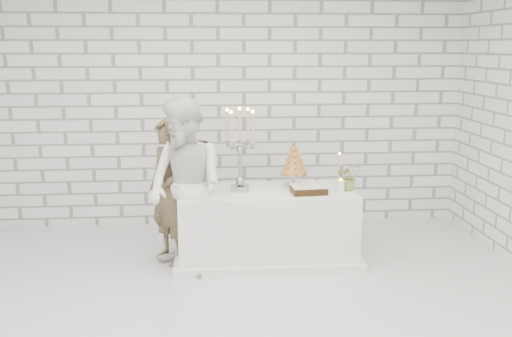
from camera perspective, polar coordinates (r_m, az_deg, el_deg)
name	(u,v)px	position (r m, az deg, el deg)	size (l,w,h in m)	color
ground	(225,316)	(4.75, -3.29, -15.08)	(6.00, 5.00, 0.01)	silver
wall_back	(219,105)	(6.74, -3.90, 6.58)	(6.00, 0.01, 3.00)	white
wall_front	(235,263)	(1.84, -2.22, -9.80)	(6.00, 0.01, 3.00)	white
cake_table	(267,225)	(5.77, 1.15, -5.89)	(1.80, 0.80, 0.75)	white
groom	(169,192)	(5.67, -9.08, -2.41)	(0.55, 0.36, 1.50)	#423522
bride	(186,187)	(5.34, -7.33, -1.96)	(0.84, 0.66, 1.74)	white
candelabra	(240,149)	(5.56, -1.69, 2.02)	(0.35, 0.35, 0.87)	#9D9DA7
croquembouche	(294,166)	(5.77, 3.97, 0.29)	(0.29, 0.29, 0.45)	#AB652B
chocolate_cake	(309,189)	(5.56, 5.50, -2.17)	(0.34, 0.24, 0.08)	black
pillar_candle	(341,186)	(5.65, 8.81, -1.83)	(0.08, 0.08, 0.12)	white
extra_taper	(339,169)	(5.97, 8.64, -0.05)	(0.06, 0.06, 0.32)	#C1AB8E
flowers	(349,177)	(5.72, 9.66, -0.85)	(0.25, 0.22, 0.28)	#587836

